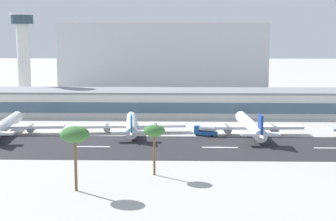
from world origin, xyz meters
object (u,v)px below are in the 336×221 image
(airliner_navy_tail_gate_2, at_px, (251,126))
(palm_tree_2, at_px, (154,132))
(service_fuel_truck_1, at_px, (206,131))
(control_tower, at_px, (23,52))
(airliner_red_tail_gate_0, at_px, (4,126))
(distant_hotel_block, at_px, (163,58))
(palm_tree_0, at_px, (75,135))
(terminal_building, at_px, (191,102))
(airliner_blue_tail_gate_1, at_px, (132,125))
(service_baggage_tug_0, at_px, (73,131))

(airliner_navy_tail_gate_2, distance_m, palm_tree_2, 67.21)
(airliner_navy_tail_gate_2, distance_m, service_fuel_truck_1, 17.17)
(control_tower, xyz_separation_m, airliner_red_tail_gate_0, (17.27, -84.52, -25.32))
(control_tower, relative_size, distant_hotel_block, 0.36)
(palm_tree_0, bearing_deg, distant_hotel_block, 86.91)
(terminal_building, xyz_separation_m, service_fuel_truck_1, (4.54, -55.80, -3.76))
(service_fuel_truck_1, height_order, palm_tree_0, palm_tree_0)
(airliner_blue_tail_gate_1, height_order, palm_tree_2, palm_tree_2)
(distant_hotel_block, xyz_separation_m, service_baggage_tug_0, (-28.61, -155.87, -21.58))
(terminal_building, xyz_separation_m, service_baggage_tug_0, (-45.78, -52.37, -4.75))
(terminal_building, relative_size, airliner_blue_tail_gate_1, 4.29)
(distant_hotel_block, distance_m, airliner_navy_tail_gate_2, 162.99)
(terminal_building, relative_size, service_fuel_truck_1, 22.18)
(airliner_red_tail_gate_0, height_order, service_fuel_truck_1, airliner_red_tail_gate_0)
(service_fuel_truck_1, bearing_deg, palm_tree_2, 99.10)
(service_baggage_tug_0, distance_m, palm_tree_2, 69.24)
(airliner_navy_tail_gate_2, bearing_deg, service_fuel_truck_1, 94.59)
(terminal_building, xyz_separation_m, airliner_blue_tail_gate_1, (-23.64, -50.22, -2.77))
(distant_hotel_block, height_order, airliner_navy_tail_gate_2, distant_hotel_block)
(terminal_building, distance_m, palm_tree_0, 130.25)
(terminal_building, height_order, palm_tree_0, palm_tree_0)
(airliner_red_tail_gate_0, xyz_separation_m, palm_tree_0, (41.83, -71.48, 10.27))
(airliner_red_tail_gate_0, xyz_separation_m, palm_tree_2, (59.88, -56.45, 8.52))
(terminal_building, height_order, airliner_navy_tail_gate_2, terminal_building)
(service_fuel_truck_1, bearing_deg, airliner_blue_tail_gate_1, 13.96)
(control_tower, distance_m, service_baggage_tug_0, 96.35)
(terminal_building, relative_size, control_tower, 3.98)
(control_tower, distance_m, airliner_blue_tail_gate_1, 105.93)
(control_tower, relative_size, airliner_blue_tail_gate_1, 1.08)
(distant_hotel_block, xyz_separation_m, service_fuel_truck_1, (21.71, -159.30, -20.59))
(palm_tree_0, xyz_separation_m, palm_tree_2, (18.05, 15.03, -1.74))
(palm_tree_0, bearing_deg, airliner_red_tail_gate_0, 120.33)
(control_tower, distance_m, palm_tree_2, 161.57)
(airliner_red_tail_gate_0, distance_m, service_baggage_tug_0, 25.87)
(terminal_building, xyz_separation_m, airliner_navy_tail_gate_2, (21.52, -53.66, -2.40))
(terminal_building, relative_size, palm_tree_2, 14.32)
(airliner_red_tail_gate_0, bearing_deg, distant_hotel_block, -24.33)
(service_baggage_tug_0, distance_m, palm_tree_0, 77.01)
(distant_hotel_block, relative_size, palm_tree_2, 9.96)
(control_tower, relative_size, airliner_red_tail_gate_0, 0.99)
(terminal_building, relative_size, airliner_navy_tail_gate_2, 3.83)
(control_tower, height_order, palm_tree_0, control_tower)
(airliner_navy_tail_gate_2, xyz_separation_m, palm_tree_2, (-33.05, -57.92, 8.42))
(airliner_navy_tail_gate_2, xyz_separation_m, palm_tree_0, (-51.10, -72.96, 10.17))
(airliner_red_tail_gate_0, bearing_deg, airliner_blue_tail_gate_1, -89.58)
(palm_tree_0, bearing_deg, service_baggage_tug_0, 102.31)
(control_tower, bearing_deg, service_baggage_tug_0, -62.32)
(terminal_building, bearing_deg, airliner_red_tail_gate_0, -142.33)
(control_tower, bearing_deg, airliner_red_tail_gate_0, -78.45)
(airliner_red_tail_gate_0, height_order, airliner_navy_tail_gate_2, airliner_navy_tail_gate_2)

